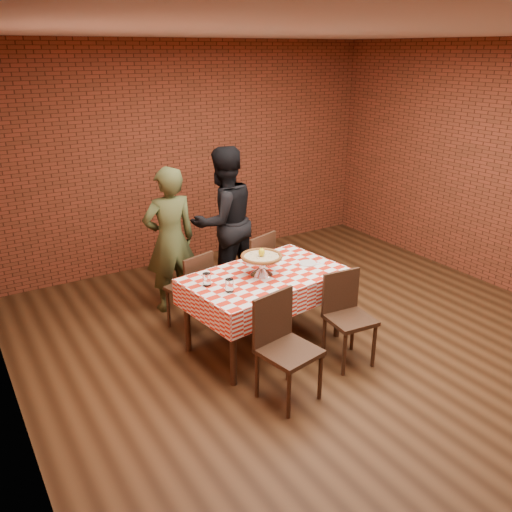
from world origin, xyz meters
name	(u,v)px	position (x,y,z in m)	size (l,w,h in m)	color
ground	(328,350)	(0.00, 0.00, 0.00)	(6.00, 6.00, 0.00)	black
back_wall	(191,155)	(0.00, 3.00, 1.45)	(5.50, 5.50, 0.00)	brown
table	(265,310)	(-0.47, 0.45, 0.38)	(1.49, 0.89, 0.75)	#392116
tablecloth	(265,286)	(-0.47, 0.45, 0.63)	(1.53, 0.93, 0.26)	red
pizza_stand	(262,266)	(-0.49, 0.46, 0.84)	(0.39, 0.39, 0.17)	silver
pizza	(262,257)	(-0.49, 0.46, 0.94)	(0.40, 0.40, 0.03)	beige
lemon	(262,252)	(-0.49, 0.46, 0.98)	(0.06, 0.06, 0.08)	yellow
water_glass_left	(229,285)	(-0.94, 0.28, 0.82)	(0.07, 0.07, 0.12)	white
water_glass_right	(207,279)	(-1.06, 0.51, 0.82)	(0.07, 0.07, 0.12)	white
side_plate	(308,263)	(0.04, 0.43, 0.76)	(0.18, 0.18, 0.01)	white
sweetener_packet_a	(323,263)	(0.18, 0.37, 0.76)	(0.05, 0.04, 0.01)	white
sweetener_packet_b	(318,264)	(0.13, 0.38, 0.76)	(0.05, 0.04, 0.01)	white
condiment_caddy	(252,257)	(-0.43, 0.75, 0.82)	(0.09, 0.07, 0.13)	silver
chair_near_left	(289,351)	(-0.78, -0.41, 0.46)	(0.43, 0.43, 0.92)	#392116
chair_near_right	(350,321)	(0.02, -0.26, 0.43)	(0.39, 0.39, 0.87)	#392116
chair_far_left	(189,290)	(-0.95, 1.15, 0.43)	(0.38, 0.38, 0.86)	#392116
chair_far_right	(250,269)	(-0.14, 1.25, 0.45)	(0.42, 0.42, 0.90)	#392116
diner_olive	(170,240)	(-0.92, 1.66, 0.82)	(0.60, 0.39, 1.64)	#404725
diner_black	(224,221)	(-0.18, 1.78, 0.88)	(0.85, 0.67, 1.76)	black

